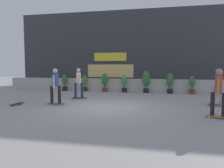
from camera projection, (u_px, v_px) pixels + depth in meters
ground_plane at (105, 107)px, 9.53m from camera, size 48.00×48.00×0.00m
planter_wall at (125, 85)px, 15.33m from camera, size 18.00×0.40×0.90m
building_backdrop at (132, 50)px, 19.00m from camera, size 20.00×2.08×6.50m
potted_plant_0 at (65, 82)px, 15.81m from camera, size 0.37×0.37×1.22m
potted_plant_1 at (85, 83)px, 15.49m from camera, size 0.36×0.36×1.18m
potted_plant_2 at (105, 81)px, 15.17m from camera, size 0.42×0.42×1.31m
potted_plant_3 at (124, 83)px, 14.88m from camera, size 0.37×0.37×1.20m
potted_plant_4 at (146, 80)px, 14.55m from camera, size 0.51×0.51×1.49m
potted_plant_5 at (170, 82)px, 14.23m from camera, size 0.43×0.43×1.33m
potted_plant_6 at (192, 84)px, 13.95m from camera, size 0.36×0.36×1.19m
skater_far_right at (219, 91)px, 7.38m from camera, size 0.82×0.53×1.70m
skater_by_wall_left at (79, 82)px, 11.80m from camera, size 0.80×0.56×1.70m
skater_foreground at (218, 85)px, 9.69m from camera, size 0.82×0.56×1.70m
skater_by_wall_right at (55, 85)px, 9.93m from camera, size 0.82×0.55×1.70m
skateboard_near_camera at (17, 104)px, 10.01m from camera, size 0.27×0.81×0.08m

